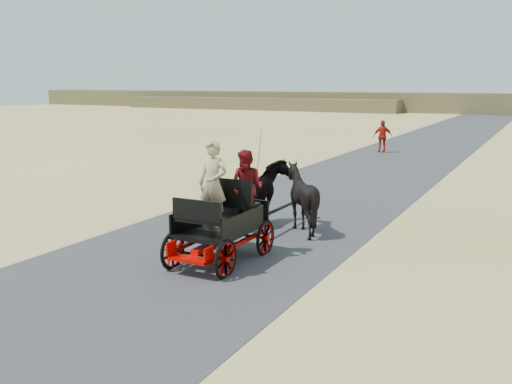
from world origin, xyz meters
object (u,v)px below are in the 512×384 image
at_px(carriage, 221,244).
at_px(horse_left, 262,194).
at_px(pedestrian, 383,136).
at_px(horse_right, 301,198).

height_order(carriage, horse_left, horse_left).
xyz_separation_m(carriage, horse_left, (-0.55, 3.00, 0.49)).
height_order(carriage, pedestrian, pedestrian).
relative_size(carriage, pedestrian, 1.39).
xyz_separation_m(carriage, horse_right, (0.55, 3.00, 0.49)).
bearing_deg(pedestrian, carriage, 71.73).
bearing_deg(pedestrian, horse_right, 74.56).
height_order(horse_left, pedestrian, pedestrian).
bearing_deg(horse_left, pedestrian, -85.01).
height_order(carriage, horse_right, horse_right).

